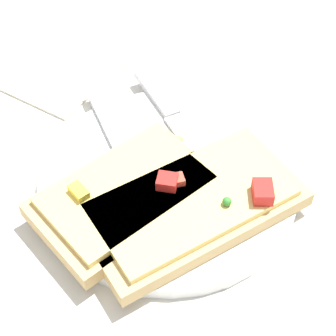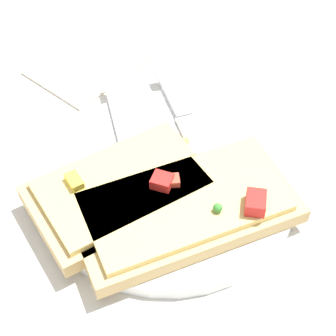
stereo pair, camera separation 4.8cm
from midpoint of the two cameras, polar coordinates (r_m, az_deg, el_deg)
name	(u,v)px [view 2 (the right image)]	position (r m, az deg, el deg)	size (l,w,h in m)	color
ground_plane	(168,184)	(0.50, 2.76, -1.84)	(4.00, 4.00, 0.00)	beige
plate	(168,180)	(0.49, 2.79, -1.40)	(0.23, 0.23, 0.01)	white
fork	(131,163)	(0.49, -1.05, 0.39)	(0.14, 0.18, 0.01)	#B7B7BC
knife	(187,123)	(0.53, 4.58, 4.48)	(0.12, 0.18, 0.01)	#B7B7BC
pizza_slice_main	(185,207)	(0.45, 4.76, -4.18)	(0.20, 0.16, 0.03)	tan
pizza_slice_corner	(121,190)	(0.46, -1.85, -2.42)	(0.17, 0.13, 0.03)	tan
crumb_scatter	(186,159)	(0.50, 4.57, 0.78)	(0.06, 0.05, 0.01)	tan
napkin	(101,56)	(0.63, -4.62, 11.18)	(0.15, 0.09, 0.01)	beige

